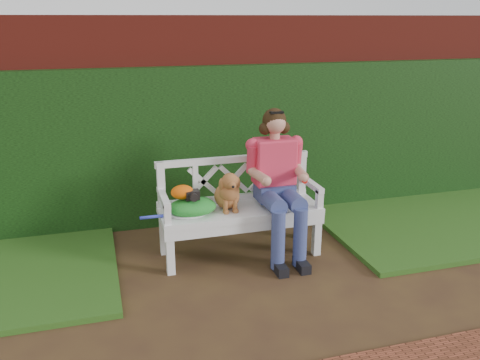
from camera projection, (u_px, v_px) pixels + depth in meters
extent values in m
plane|color=#362117|center=(257.00, 291.00, 4.23)|extent=(60.00, 60.00, 0.00)
cube|color=maroon|center=(205.00, 119.00, 5.63)|extent=(10.00, 0.30, 2.20)
cube|color=#1D4D16|center=(210.00, 146.00, 5.51)|extent=(10.00, 0.18, 1.70)
cube|color=#12340C|center=(436.00, 219.00, 5.69)|extent=(2.60, 2.00, 0.05)
cube|color=black|center=(192.00, 195.00, 4.53)|extent=(0.13, 0.10, 0.08)
ellipsoid|color=#D95107|center=(182.00, 192.00, 4.52)|extent=(0.24, 0.20, 0.13)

